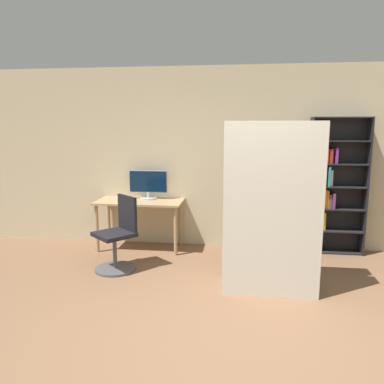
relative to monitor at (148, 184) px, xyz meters
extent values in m
plane|color=brown|center=(1.35, -2.64, -0.97)|extent=(16.00, 16.00, 0.00)
cube|color=#C6B793|center=(1.35, 0.18, 0.38)|extent=(8.00, 0.06, 2.70)
cube|color=tan|center=(-0.10, -0.16, -0.25)|extent=(1.28, 0.61, 0.03)
cylinder|color=tan|center=(-0.68, -0.40, -0.61)|extent=(0.05, 0.05, 0.71)
cylinder|color=tan|center=(0.48, -0.40, -0.61)|extent=(0.05, 0.05, 0.71)
cylinder|color=tan|center=(-0.68, 0.09, -0.61)|extent=(0.05, 0.05, 0.71)
cylinder|color=tan|center=(0.48, 0.09, -0.61)|extent=(0.05, 0.05, 0.71)
cylinder|color=#B7B7BC|center=(0.00, 0.00, -0.22)|extent=(0.26, 0.26, 0.02)
cylinder|color=#B7B7BC|center=(0.00, 0.00, -0.17)|extent=(0.04, 0.04, 0.09)
cube|color=#B7B7BC|center=(0.00, 0.00, 0.04)|extent=(0.59, 0.02, 0.34)
cube|color=#0A1E38|center=(0.00, 0.00, 0.04)|extent=(0.56, 0.03, 0.31)
cylinder|color=#4C4C51|center=(-0.19, -1.06, -0.95)|extent=(0.52, 0.52, 0.03)
cylinder|color=#4C4C51|center=(-0.19, -1.06, -0.73)|extent=(0.05, 0.05, 0.42)
cube|color=black|center=(-0.19, -1.06, -0.49)|extent=(0.62, 0.62, 0.05)
cube|color=black|center=(-0.06, -0.91, -0.24)|extent=(0.32, 0.29, 0.45)
cube|color=black|center=(2.37, 0.02, 0.01)|extent=(0.02, 0.26, 1.96)
cube|color=black|center=(3.15, 0.02, 0.01)|extent=(0.02, 0.26, 1.96)
cube|color=black|center=(2.76, 0.14, 0.01)|extent=(0.79, 0.02, 1.96)
cube|color=black|center=(2.76, 0.02, -0.96)|extent=(0.76, 0.22, 0.02)
cube|color=black|center=(2.76, 0.02, -0.64)|extent=(0.76, 0.22, 0.02)
cube|color=black|center=(2.76, 0.02, -0.31)|extent=(0.76, 0.22, 0.02)
cube|color=black|center=(2.76, 0.02, 0.01)|extent=(0.76, 0.22, 0.02)
cube|color=black|center=(2.76, 0.02, 0.33)|extent=(0.76, 0.22, 0.02)
cube|color=black|center=(2.76, 0.02, 0.66)|extent=(0.76, 0.22, 0.02)
cube|color=black|center=(2.76, 0.02, 0.98)|extent=(0.76, 0.22, 0.02)
cube|color=#287A38|center=(2.40, 0.00, -0.81)|extent=(0.03, 0.13, 0.27)
cube|color=orange|center=(2.44, 0.00, -0.81)|extent=(0.03, 0.18, 0.27)
cube|color=red|center=(2.47, 0.01, -0.81)|extent=(0.02, 0.17, 0.28)
cube|color=#287A38|center=(2.50, 0.00, -0.83)|extent=(0.03, 0.15, 0.24)
cube|color=brown|center=(2.41, -0.01, -0.51)|extent=(0.03, 0.14, 0.23)
cube|color=gold|center=(2.45, 0.01, -0.53)|extent=(0.03, 0.16, 0.20)
cube|color=#232328|center=(2.49, 0.01, -0.51)|extent=(0.04, 0.18, 0.22)
cube|color=#287A38|center=(2.53, 0.03, -0.51)|extent=(0.04, 0.18, 0.23)
cube|color=silver|center=(2.57, 0.04, -0.49)|extent=(0.02, 0.16, 0.28)
cube|color=gold|center=(2.60, 0.04, -0.50)|extent=(0.04, 0.12, 0.25)
cube|color=#232328|center=(2.41, -0.02, -0.21)|extent=(0.03, 0.13, 0.19)
cube|color=gold|center=(2.45, 0.03, -0.18)|extent=(0.03, 0.17, 0.26)
cube|color=gold|center=(2.49, 0.04, -0.21)|extent=(0.03, 0.17, 0.19)
cube|color=red|center=(2.52, 0.01, -0.19)|extent=(0.02, 0.18, 0.23)
cube|color=orange|center=(2.56, 0.01, -0.17)|extent=(0.04, 0.18, 0.27)
cube|color=orange|center=(2.60, 0.03, -0.17)|extent=(0.03, 0.17, 0.27)
cube|color=orange|center=(2.63, 0.04, -0.18)|extent=(0.03, 0.16, 0.26)
cube|color=brown|center=(2.67, 0.03, -0.21)|extent=(0.03, 0.14, 0.20)
cube|color=#7A2D84|center=(2.71, 0.02, -0.19)|extent=(0.04, 0.17, 0.22)
cube|color=silver|center=(2.40, 0.04, 0.13)|extent=(0.02, 0.17, 0.22)
cube|color=red|center=(2.44, 0.04, 0.14)|extent=(0.03, 0.15, 0.25)
cube|color=brown|center=(2.47, 0.03, 0.13)|extent=(0.03, 0.16, 0.22)
cube|color=orange|center=(2.51, 0.00, 0.15)|extent=(0.04, 0.15, 0.27)
cube|color=brown|center=(2.56, 0.00, 0.14)|extent=(0.03, 0.17, 0.25)
cube|color=silver|center=(2.59, 0.05, 0.12)|extent=(0.03, 0.14, 0.20)
cube|color=teal|center=(2.63, -0.01, 0.16)|extent=(0.03, 0.14, 0.28)
cube|color=silver|center=(2.67, 0.04, 0.13)|extent=(0.03, 0.17, 0.23)
cube|color=orange|center=(2.41, 0.02, 0.46)|extent=(0.03, 0.18, 0.24)
cube|color=gold|center=(2.44, 0.00, 0.45)|extent=(0.02, 0.18, 0.21)
cube|color=brown|center=(2.47, 0.04, 0.45)|extent=(0.03, 0.18, 0.21)
cube|color=teal|center=(2.51, 0.00, 0.44)|extent=(0.02, 0.17, 0.20)
cube|color=#287A38|center=(2.54, 0.02, 0.47)|extent=(0.04, 0.17, 0.25)
cube|color=orange|center=(2.59, 0.05, 0.44)|extent=(0.04, 0.14, 0.20)
cube|color=red|center=(2.64, 0.01, 0.44)|extent=(0.04, 0.13, 0.20)
cube|color=#232328|center=(2.68, 0.05, 0.45)|extent=(0.02, 0.13, 0.21)
cube|color=#7A2D84|center=(2.71, 0.02, 0.45)|extent=(0.03, 0.15, 0.22)
cube|color=#232328|center=(2.41, 0.00, 0.80)|extent=(0.03, 0.17, 0.27)
cube|color=gold|center=(2.44, 0.02, 0.80)|extent=(0.02, 0.17, 0.27)
cube|color=orange|center=(2.47, 0.02, 0.77)|extent=(0.02, 0.12, 0.21)
cube|color=#1E4C9E|center=(2.49, 0.01, 0.76)|extent=(0.02, 0.16, 0.19)
cube|color=beige|center=(1.72, -1.52, -0.03)|extent=(1.03, 0.22, 1.88)
cube|color=beige|center=(2.23, -1.52, -0.03)|extent=(0.01, 0.22, 1.84)
cube|color=beige|center=(1.72, -1.26, -0.03)|extent=(1.03, 0.21, 1.88)
cube|color=beige|center=(2.23, -1.26, -0.03)|extent=(0.01, 0.22, 1.84)
camera|label=1|loc=(1.37, -5.47, 0.84)|focal=35.00mm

